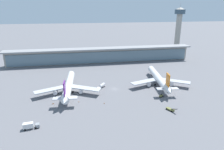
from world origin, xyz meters
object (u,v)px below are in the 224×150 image
service_truck_under_wing_grey (30,125)px  control_tower (178,26)px  service_truck_mid_apron_white (101,86)px  service_truck_by_tail_olive (161,96)px  safety_cone_alpha (79,102)px  safety_cone_delta (66,103)px  airliner_left_stand (69,86)px  safety_cone_bravo (53,103)px  airliner_centre_stand (159,79)px  service_truck_near_nose_olive (171,109)px  safety_cone_echo (104,103)px  safety_cone_charlie (53,104)px

service_truck_under_wing_grey → control_tower: control_tower is taller
service_truck_mid_apron_white → service_truck_by_tail_olive: size_ratio=2.52×
safety_cone_alpha → safety_cone_delta: same height
airliner_left_stand → service_truck_under_wing_grey: bearing=-112.9°
safety_cone_bravo → safety_cone_delta: (7.67, -1.61, 0.00)m
service_truck_under_wing_grey → airliner_centre_stand: bearing=27.8°
airliner_left_stand → service_truck_by_tail_olive: airliner_left_stand is taller
service_truck_near_nose_olive → service_truck_under_wing_grey: size_ratio=0.88×
airliner_centre_stand → control_tower: control_tower is taller
airliner_centre_stand → service_truck_under_wing_grey: size_ratio=7.47×
safety_cone_alpha → safety_cone_echo: same height
safety_cone_echo → service_truck_near_nose_olive: bearing=-23.0°
service_truck_mid_apron_white → safety_cone_bravo: service_truck_mid_apron_white is taller
airliner_centre_stand → safety_cone_bravo: 75.74m
service_truck_mid_apron_white → safety_cone_echo: size_ratio=11.80×
airliner_centre_stand → safety_cone_alpha: bearing=-162.4°
safety_cone_bravo → safety_cone_delta: 7.83m
control_tower → safety_cone_echo: size_ratio=84.31×
service_truck_near_nose_olive → service_truck_under_wing_grey: service_truck_under_wing_grey is taller
service_truck_near_nose_olive → safety_cone_delta: (-57.09, 18.47, -0.49)m
service_truck_under_wing_grey → safety_cone_bravo: bearing=71.5°
service_truck_mid_apron_white → safety_cone_alpha: 25.18m
service_truck_under_wing_grey → safety_cone_alpha: bearing=46.4°
service_truck_by_tail_olive → airliner_left_stand: bearing=162.9°
service_truck_by_tail_olive → control_tower: bearing=59.4°
airliner_left_stand → service_truck_near_nose_olive: 66.55m
safety_cone_echo → service_truck_by_tail_olive: bearing=4.5°
control_tower → service_truck_mid_apron_white: bearing=-137.7°
service_truck_under_wing_grey → safety_cone_delta: 28.11m
service_truck_mid_apron_white → service_truck_near_nose_olive: bearing=-49.2°
airliner_left_stand → service_truck_mid_apron_white: 22.82m
safety_cone_echo → airliner_centre_stand: bearing=28.3°
safety_cone_charlie → service_truck_under_wing_grey: bearing=-107.9°
airliner_centre_stand → safety_cone_bravo: (-73.37, -18.27, -4.41)m
safety_cone_delta → airliner_left_stand: bearing=86.5°
airliner_centre_stand → safety_cone_charlie: (-73.84, -18.74, -4.41)m
service_truck_under_wing_grey → safety_cone_bravo: service_truck_under_wing_grey is taller
control_tower → safety_cone_charlie: (-136.48, -114.96, -32.01)m
control_tower → safety_cone_echo: bearing=-131.6°
airliner_centre_stand → control_tower: 118.09m
safety_cone_bravo → service_truck_by_tail_olive: bearing=-1.9°
airliner_left_stand → airliner_centre_stand: 64.69m
safety_cone_charlie → control_tower: bearing=40.1°
safety_cone_bravo → safety_cone_charlie: (-0.46, -0.46, 0.00)m
safety_cone_echo → service_truck_mid_apron_white: bearing=86.7°
safety_cone_bravo → safety_cone_delta: same height
safety_cone_alpha → airliner_centre_stand: bearing=17.6°
airliner_left_stand → service_truck_by_tail_olive: (58.16, -17.90, -3.85)m
airliner_left_stand → safety_cone_delta: size_ratio=80.52×
safety_cone_alpha → control_tower: bearing=43.5°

